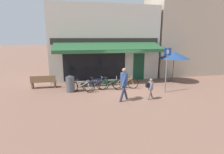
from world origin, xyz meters
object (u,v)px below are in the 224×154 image
(bicycle_blue, at_px, (96,84))
(park_bench, at_px, (44,81))
(bicycle_orange, at_px, (125,83))
(bicycle_silver, at_px, (81,87))
(cafe_parasol, at_px, (174,55))
(litter_bin, at_px, (70,84))
(bicycle_green, at_px, (110,84))
(pedestrian_child, at_px, (150,87))
(pedestrian_adult, at_px, (124,81))
(parking_sign, at_px, (167,65))

(bicycle_blue, relative_size, park_bench, 1.08)
(bicycle_blue, relative_size, bicycle_orange, 1.02)
(bicycle_silver, distance_m, cafe_parasol, 7.20)
(litter_bin, distance_m, park_bench, 2.13)
(bicycle_blue, distance_m, bicycle_green, 0.89)
(bicycle_blue, distance_m, cafe_parasol, 6.26)
(bicycle_green, bearing_deg, pedestrian_child, -34.72)
(bicycle_silver, height_order, bicycle_orange, bicycle_orange)
(pedestrian_adult, bearing_deg, park_bench, 135.25)
(bicycle_blue, height_order, parking_sign, parking_sign)
(pedestrian_adult, bearing_deg, pedestrian_child, -12.14)
(pedestrian_adult, height_order, litter_bin, pedestrian_adult)
(bicycle_blue, xyz_separation_m, park_bench, (-3.34, 1.26, 0.07))
(pedestrian_adult, xyz_separation_m, parking_sign, (2.90, 0.84, 0.59))
(bicycle_silver, distance_m, parking_sign, 5.36)
(park_bench, bearing_deg, pedestrian_child, -28.16)
(pedestrian_child, relative_size, cafe_parasol, 0.51)
(bicycle_orange, bearing_deg, cafe_parasol, 26.15)
(bicycle_green, relative_size, cafe_parasol, 0.77)
(bicycle_green, relative_size, parking_sign, 0.63)
(bicycle_blue, distance_m, parking_sign, 4.52)
(parking_sign, xyz_separation_m, cafe_parasol, (1.86, 2.25, 0.36))
(bicycle_silver, height_order, bicycle_blue, bicycle_blue)
(pedestrian_child, bearing_deg, bicycle_green, 129.34)
(bicycle_silver, xyz_separation_m, cafe_parasol, (6.91, 1.06, 1.69))
(bicycle_orange, height_order, park_bench, park_bench)
(pedestrian_child, xyz_separation_m, parking_sign, (1.45, 0.96, 0.96))
(bicycle_orange, xyz_separation_m, pedestrian_child, (0.75, -2.26, 0.35))
(pedestrian_adult, bearing_deg, bicycle_orange, 64.01)
(bicycle_blue, relative_size, litter_bin, 1.66)
(bicycle_silver, xyz_separation_m, litter_bin, (-0.66, 0.19, 0.18))
(bicycle_silver, bearing_deg, bicycle_orange, 24.21)
(pedestrian_adult, height_order, parking_sign, parking_sign)
(bicycle_orange, bearing_deg, bicycle_silver, -164.56)
(bicycle_silver, bearing_deg, litter_bin, -174.47)
(bicycle_orange, distance_m, pedestrian_adult, 2.37)
(bicycle_green, bearing_deg, cafe_parasol, 27.30)
(pedestrian_child, bearing_deg, park_bench, 149.43)
(bicycle_green, bearing_deg, park_bench, 177.95)
(bicycle_green, relative_size, pedestrian_child, 1.51)
(bicycle_blue, bearing_deg, pedestrian_adult, -63.55)
(park_bench, bearing_deg, parking_sign, -16.78)
(litter_bin, bearing_deg, park_bench, 145.14)
(cafe_parasol, bearing_deg, parking_sign, -129.61)
(parking_sign, bearing_deg, pedestrian_adult, -163.76)
(litter_bin, relative_size, park_bench, 0.65)
(bicycle_silver, xyz_separation_m, pedestrian_adult, (2.16, -2.03, 0.74))
(cafe_parasol, bearing_deg, park_bench, 177.85)
(bicycle_green, xyz_separation_m, pedestrian_adult, (0.33, -2.07, 0.71))
(bicycle_silver, xyz_separation_m, pedestrian_child, (3.61, -2.14, 0.37))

